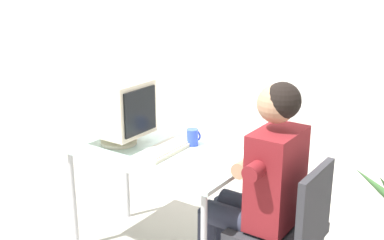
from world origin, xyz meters
name	(u,v)px	position (x,y,z in m)	size (l,w,h in m)	color
wall_back	(299,13)	(0.30, 1.40, 1.50)	(8.00, 0.10, 3.00)	silver
desk	(158,161)	(0.00, 0.00, 0.67)	(1.16, 0.65, 0.74)	#B7B7BC
crt_monitor	(118,108)	(-0.29, -0.04, 0.99)	(0.38, 0.34, 0.42)	beige
keyboard	(164,149)	(0.04, 0.01, 0.76)	(0.19, 0.42, 0.03)	beige
office_chair	(288,226)	(0.88, 0.04, 0.48)	(0.46, 0.46, 0.85)	#4C4C51
person_seated	(260,181)	(0.70, 0.04, 0.70)	(0.68, 0.56, 1.29)	maroon
desk_mug	(193,137)	(0.12, 0.21, 0.80)	(0.07, 0.09, 0.11)	blue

